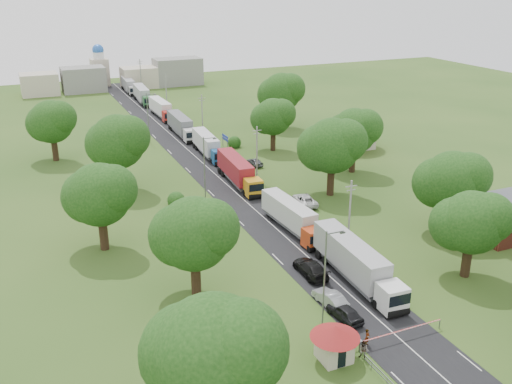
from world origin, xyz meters
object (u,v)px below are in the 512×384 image
guard_booth (335,339)px  car_lane_front (345,312)px  car_lane_mid (330,299)px  boom_barrier (389,335)px  info_sign (225,141)px  truck_0 (355,262)px  pedestrian_near (367,338)px

guard_booth → car_lane_front: 6.68m
guard_booth → car_lane_mid: bearing=61.7°
boom_barrier → car_lane_mid: 7.95m
boom_barrier → guard_booth: bearing=-180.0°
boom_barrier → guard_booth: (-5.84, -0.00, 1.27)m
info_sign → car_lane_front: (-8.20, -55.00, -2.25)m
truck_0 → car_lane_front: (-4.98, -6.02, -1.55)m
guard_booth → truck_0: (9.18, 11.02, 0.14)m
car_lane_front → pedestrian_near: (-0.41, -4.50, 0.09)m
boom_barrier → info_sign: (6.56, 60.00, 2.11)m
boom_barrier → car_lane_mid: size_ratio=2.01×
info_sign → pedestrian_near: info_sign is taller
guard_booth → car_lane_mid: size_ratio=0.96×
car_lane_front → car_lane_mid: car_lane_front is taller
truck_0 → car_lane_mid: 6.14m
boom_barrier → car_lane_front: 5.26m
boom_barrier → info_sign: 60.39m
info_sign → truck_0: (-3.22, -48.98, -0.69)m
info_sign → car_lane_mid: size_ratio=0.89×
boom_barrier → car_lane_front: bearing=108.2°
truck_0 → pedestrian_near: (-5.39, -10.52, -1.46)m
info_sign → guard_booth: bearing=-101.7°
guard_booth → car_lane_front: (4.20, 5.00, -1.41)m
guard_booth → car_lane_mid: guard_booth is taller
truck_0 → pedestrian_near: bearing=-117.2°
info_sign → car_lane_front: size_ratio=0.92×
truck_0 → boom_barrier: bearing=-106.9°
info_sign → car_lane_mid: bearing=-98.9°
car_lane_mid → car_lane_front: bearing=83.8°
pedestrian_near → info_sign: bearing=43.8°
info_sign → car_lane_mid: (-8.20, -52.22, -2.25)m
car_lane_front → pedestrian_near: bearing=79.1°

